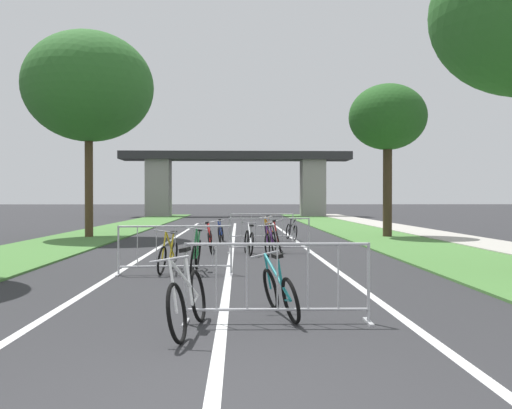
{
  "coord_description": "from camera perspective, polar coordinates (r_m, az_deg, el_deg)",
  "views": [
    {
      "loc": [
        0.21,
        -4.14,
        1.62
      ],
      "look_at": [
        0.93,
        18.42,
        1.38
      ],
      "focal_mm": 38.86,
      "sensor_mm": 36.0,
      "label": 1
    }
  ],
  "objects": [
    {
      "name": "crowd_barrier_second",
      "position": [
        11.91,
        -8.32,
        -4.68
      ],
      "size": [
        2.45,
        0.53,
        1.05
      ],
      "rotation": [
        0.0,
        0.0,
        0.04
      ],
      "color": "#ADADB2",
      "rests_on": "ground"
    },
    {
      "name": "bicycle_red_1",
      "position": [
        16.93,
        2.26,
        -3.56
      ],
      "size": [
        0.55,
        1.67,
        0.98
      ],
      "rotation": [
        0.0,
        0.0,
        -0.04
      ],
      "color": "black",
      "rests_on": "ground"
    },
    {
      "name": "crowd_barrier_fourth",
      "position": [
        21.09,
        0.61,
        -2.36
      ],
      "size": [
        2.44,
        0.48,
        1.05
      ],
      "rotation": [
        0.0,
        0.0,
        0.02
      ],
      "color": "#ADADB2",
      "rests_on": "ground"
    },
    {
      "name": "bicycle_yellow_10",
      "position": [
        12.41,
        -9.01,
        -5.23
      ],
      "size": [
        0.51,
        1.66,
        0.96
      ],
      "rotation": [
        0.0,
        0.0,
        3.02
      ],
      "color": "black",
      "rests_on": "ground"
    },
    {
      "name": "bicycle_orange_2",
      "position": [
        20.58,
        1.46,
        -2.79
      ],
      "size": [
        0.77,
        1.72,
        0.99
      ],
      "rotation": [
        0.0,
        0.0,
        2.91
      ],
      "color": "black",
      "rests_on": "ground"
    },
    {
      "name": "bicycle_purple_7",
      "position": [
        15.91,
        1.51,
        -3.91
      ],
      "size": [
        0.63,
        1.63,
        0.9
      ],
      "rotation": [
        0.0,
        0.0,
        2.9
      ],
      "color": "black",
      "rests_on": "ground"
    },
    {
      "name": "crowd_barrier_third",
      "position": [
        16.48,
        1.35,
        -3.2
      ],
      "size": [
        2.45,
        0.53,
        1.05
      ],
      "rotation": [
        0.0,
        0.0,
        -0.04
      ],
      "color": "#ADADB2",
      "rests_on": "ground"
    },
    {
      "name": "crowd_barrier_nearest",
      "position": [
        7.25,
        2.21,
        -8.1
      ],
      "size": [
        2.44,
        0.47,
        1.05
      ],
      "rotation": [
        0.0,
        0.0,
        -0.01
      ],
      "color": "#ADADB2",
      "rests_on": "ground"
    },
    {
      "name": "bicycle_green_9",
      "position": [
        12.27,
        -6.2,
        -5.17
      ],
      "size": [
        0.46,
        1.76,
        1.02
      ],
      "rotation": [
        0.0,
        0.0,
        3.12
      ],
      "color": "black",
      "rests_on": "ground"
    },
    {
      "name": "bicycle_white_3",
      "position": [
        6.86,
        -7.05,
        -9.78
      ],
      "size": [
        0.6,
        1.79,
        1.01
      ],
      "rotation": [
        0.0,
        0.0,
        3.0
      ],
      "color": "black",
      "rests_on": "ground"
    },
    {
      "name": "grass_verge_left",
      "position": [
        27.54,
        -15.03,
        -2.72
      ],
      "size": [
        3.36,
        55.31,
        0.05
      ],
      "primitive_type": "cube",
      "color": "#477A38",
      "rests_on": "ground"
    },
    {
      "name": "tree_right_pine_near",
      "position": [
        23.82,
        13.4,
        8.63
      ],
      "size": [
        3.2,
        3.2,
        6.36
      ],
      "color": "#3D2D1E",
      "rests_on": "ground"
    },
    {
      "name": "bicycle_blue_4",
      "position": [
        20.56,
        -3.65,
        -2.93
      ],
      "size": [
        0.47,
        1.67,
        0.86
      ],
      "rotation": [
        0.0,
        0.0,
        3.08
      ],
      "color": "black",
      "rests_on": "ground"
    },
    {
      "name": "overpass_bridge",
      "position": [
        49.91,
        -2.08,
        3.26
      ],
      "size": [
        20.54,
        3.19,
        5.78
      ],
      "color": "#2D2D30",
      "rests_on": "ground"
    },
    {
      "name": "lane_stripe_right_lane",
      "position": [
        20.33,
        4.42,
        -3.94
      ],
      "size": [
        0.14,
        32.0,
        0.01
      ],
      "primitive_type": "cube",
      "color": "silver",
      "rests_on": "ground"
    },
    {
      "name": "tree_left_maple_mid",
      "position": [
        24.22,
        -16.85,
        11.49
      ],
      "size": [
        5.29,
        5.29,
        8.46
      ],
      "color": "#4C3823",
      "rests_on": "ground"
    },
    {
      "name": "bicycle_teal_5",
      "position": [
        7.66,
        2.45,
        -8.96
      ],
      "size": [
        0.65,
        1.57,
        0.9
      ],
      "rotation": [
        0.0,
        0.0,
        0.21
      ],
      "color": "black",
      "rests_on": "ground"
    },
    {
      "name": "bicycle_black_8",
      "position": [
        21.75,
        3.67,
        -2.74
      ],
      "size": [
        0.52,
        1.69,
        0.88
      ],
      "rotation": [
        0.0,
        0.0,
        3.29
      ],
      "color": "black",
      "rests_on": "ground"
    },
    {
      "name": "sidewalk_path_right",
      "position": [
        28.18,
        16.05,
        -2.62
      ],
      "size": [
        2.19,
        55.31,
        0.08
      ],
      "primitive_type": "cube",
      "color": "#ADA89E",
      "rests_on": "ground"
    },
    {
      "name": "lane_stripe_center",
      "position": [
        20.21,
        -2.42,
        -3.97
      ],
      "size": [
        0.14,
        32.0,
        0.01
      ],
      "primitive_type": "cube",
      "color": "silver",
      "rests_on": "ground"
    },
    {
      "name": "bicycle_silver_6",
      "position": [
        16.06,
        -0.74,
        -3.83
      ],
      "size": [
        0.48,
        1.66,
        0.94
      ],
      "rotation": [
        0.0,
        0.0,
        0.12
      ],
      "color": "black",
      "rests_on": "ground"
    },
    {
      "name": "bicycle_yellow_0",
      "position": [
        21.56,
        1.13,
        -2.74
      ],
      "size": [
        0.46,
        1.63,
        0.95
      ],
      "rotation": [
        0.0,
        0.0,
        -0.11
      ],
      "color": "black",
      "rests_on": "ground"
    },
    {
      "name": "lane_stripe_left_lane",
      "position": [
        20.38,
        -9.25,
        -3.94
      ],
      "size": [
        0.14,
        32.0,
        0.01
      ],
      "primitive_type": "cube",
      "color": "silver",
      "rests_on": "ground"
    },
    {
      "name": "bicycle_red_11",
      "position": [
        16.85,
        -4.71,
        -3.67
      ],
      "size": [
        0.42,
        1.72,
        0.93
      ],
      "rotation": [
        0.0,
        0.0,
        0.0
      ],
      "color": "black",
      "rests_on": "ground"
    },
    {
      "name": "grass_verge_right",
      "position": [
        27.45,
        10.52,
        -2.72
      ],
      "size": [
        3.36,
        55.31,
        0.05
      ],
      "primitive_type": "cube",
      "color": "#477A38",
      "rests_on": "ground"
    }
  ]
}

